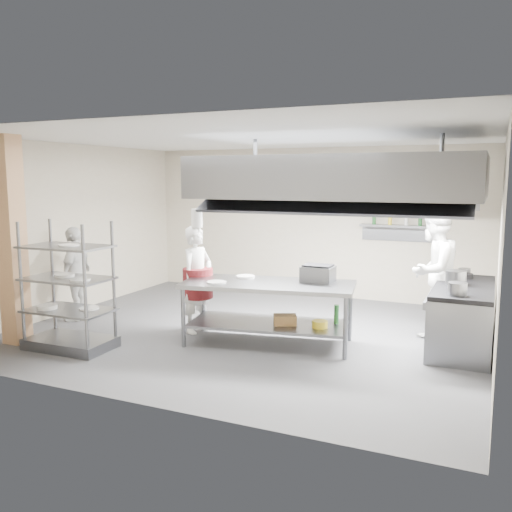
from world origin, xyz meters
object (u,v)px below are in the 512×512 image
at_px(chef_line, 433,272).
at_px(griddle, 318,274).
at_px(pass_rack, 68,286).
at_px(island, 268,313).
at_px(stockpot, 456,278).
at_px(chef_head, 197,279).
at_px(chef_plating, 76,274).
at_px(cooking_range, 463,319).

relative_size(chef_line, griddle, 4.39).
bearing_deg(pass_rack, griddle, 27.04).
bearing_deg(island, stockpot, 11.71).
bearing_deg(island, chef_head, 162.98).
height_order(chef_line, griddle, chef_line).
bearing_deg(chef_plating, chef_head, 78.36).
bearing_deg(stockpot, island, -158.19).
bearing_deg(chef_line, chef_head, -45.64).
height_order(chef_head, stockpot, chef_head).
distance_m(chef_head, stockpot, 3.82).
relative_size(pass_rack, cooking_range, 0.90).
relative_size(island, chef_line, 1.24).
bearing_deg(cooking_range, chef_plating, -170.34).
height_order(island, stockpot, stockpot).
xyz_separation_m(griddle, stockpot, (1.84, 0.62, -0.02)).
xyz_separation_m(chef_head, stockpot, (3.73, 0.83, 0.17)).
height_order(pass_rack, griddle, pass_rack).
bearing_deg(pass_rack, chef_head, 48.89).
height_order(island, chef_head, chef_head).
bearing_deg(griddle, chef_plating, -173.20).
bearing_deg(cooking_range, pass_rack, -155.60).
xyz_separation_m(cooking_range, chef_line, (-0.48, 0.46, 0.57)).
xyz_separation_m(island, stockpot, (2.46, 0.99, 0.54)).
relative_size(chef_line, stockpot, 6.88).
bearing_deg(chef_head, pass_rack, 151.21).
xyz_separation_m(chef_line, griddle, (-1.48, -1.07, 0.03)).
bearing_deg(cooking_range, stockpot, 173.82).
height_order(cooking_range, stockpot, stockpot).
height_order(chef_head, chef_plating, chef_head).
bearing_deg(chef_plating, cooking_range, 82.53).
bearing_deg(island, cooking_range, 10.53).
relative_size(cooking_range, chef_line, 1.01).
distance_m(griddle, stockpot, 1.94).
distance_m(pass_rack, stockpot, 5.46).
height_order(island, cooking_range, island).
relative_size(island, stockpot, 8.51).
distance_m(chef_head, griddle, 1.91).
bearing_deg(stockpot, cooking_range, -6.18).
xyz_separation_m(cooking_range, stockpot, (-0.12, 0.01, 0.58)).
distance_m(island, chef_plating, 3.51).
bearing_deg(griddle, cooking_range, 18.08).
distance_m(island, stockpot, 2.71).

